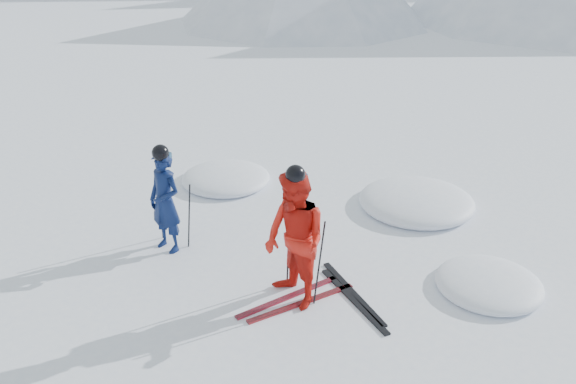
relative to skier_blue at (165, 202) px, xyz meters
The scene contains 12 objects.
ground 3.58m from the skier_blue, ahead, with size 160.00×160.00×0.00m, color white.
skier_blue is the anchor object (origin of this frame).
skier_red 2.49m from the skier_blue, ahead, with size 0.95×0.74×1.96m, color red.
pole_blue_left 0.44m from the skier_blue, 153.43° to the left, with size 0.02×0.02×1.12m, color black.
pole_blue_right 0.45m from the skier_blue, 45.00° to the left, with size 0.02×0.02×1.12m, color black.
pole_red_left 2.22m from the skier_blue, ahead, with size 0.02×0.02×1.31m, color black.
pole_red_right 2.80m from the skier_blue, ahead, with size 0.02×0.02×1.31m, color black.
ski_worn_left 2.51m from the skier_blue, ahead, with size 0.09×1.70×0.03m, color black.
ski_worn_right 2.74m from the skier_blue, ahead, with size 0.09×1.70×0.03m, color black.
ski_loose_a 3.24m from the skier_blue, 12.81° to the left, with size 0.09×1.70×0.03m, color black.
ski_loose_b 3.30m from the skier_blue, ahead, with size 0.09×1.70×0.03m, color black.
snow_lumps 3.68m from the skier_blue, 58.59° to the left, with size 7.23×3.63×0.46m.
Camera 1 is at (3.22, -6.18, 5.04)m, focal length 38.00 mm.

